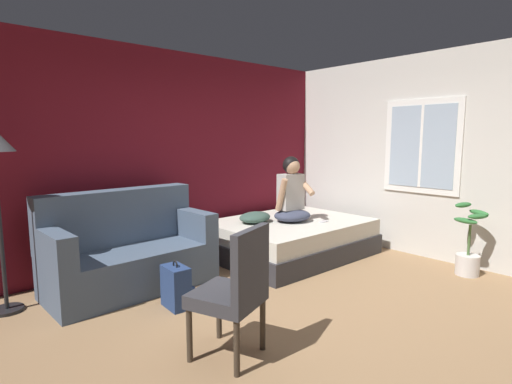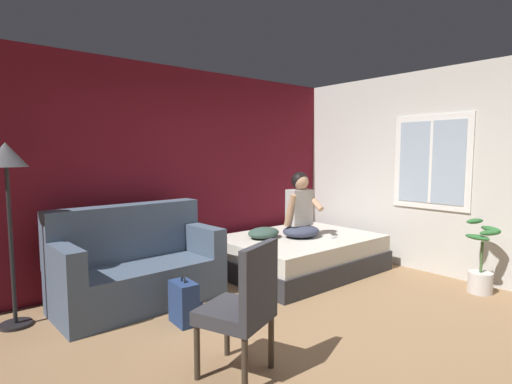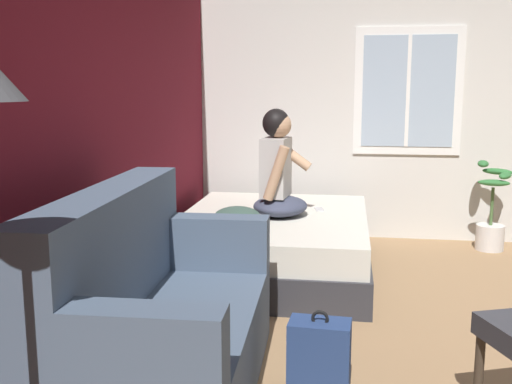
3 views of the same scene
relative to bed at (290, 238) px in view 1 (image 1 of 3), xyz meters
The scene contains 11 objects.
ground_plane 2.13m from the bed, 132.37° to the right, with size 40.00×40.00×0.00m, color #93704C.
wall_back_accent 2.07m from the bed, 145.00° to the left, with size 10.43×0.16×2.70m, color maroon.
wall_side_with_window 2.35m from the bed, 48.67° to the right, with size 0.19×6.36×2.70m.
bed is the anchor object (origin of this frame).
couch 2.20m from the bed, behind, with size 1.73×0.88×1.04m.
side_chair 2.69m from the bed, 144.76° to the right, with size 0.60×0.60×0.98m.
person_seated 0.60m from the bed, 119.55° to the right, with size 0.56×0.49×0.88m.
backpack 2.11m from the bed, 166.72° to the right, with size 0.25×0.31×0.46m.
throw_pillow 0.59m from the bed, 153.05° to the left, with size 0.48×0.36×0.14m, color #385147.
cell_phone 0.51m from the bed, 53.89° to the right, with size 0.07×0.14×0.01m, color #B7B7BC.
potted_plant 2.18m from the bed, 63.70° to the right, with size 0.39×0.37×0.85m.
Camera 1 is at (-2.46, -2.14, 1.60)m, focal length 28.00 mm.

